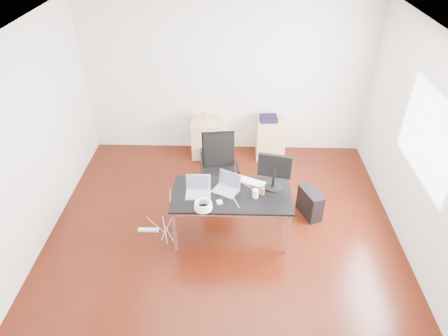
{
  "coord_description": "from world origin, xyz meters",
  "views": [
    {
      "loc": [
        0.13,
        -4.07,
        4.08
      ],
      "look_at": [
        0.0,
        0.55,
        0.85
      ],
      "focal_mm": 32.0,
      "sensor_mm": 36.0,
      "label": 1
    }
  ],
  "objects_px": {
    "desk": "(232,197)",
    "office_chair": "(219,166)",
    "filing_cabinet_left": "(206,138)",
    "pc_tower": "(310,203)",
    "filing_cabinet_right": "(270,138)"
  },
  "relations": [
    {
      "from": "desk",
      "to": "office_chair",
      "type": "bearing_deg",
      "value": 103.32
    },
    {
      "from": "filing_cabinet_right",
      "to": "filing_cabinet_left",
      "type": "bearing_deg",
      "value": 180.0
    },
    {
      "from": "filing_cabinet_left",
      "to": "pc_tower",
      "type": "distance_m",
      "value": 2.35
    },
    {
      "from": "filing_cabinet_left",
      "to": "pc_tower",
      "type": "bearing_deg",
      "value": -44.88
    },
    {
      "from": "office_chair",
      "to": "filing_cabinet_right",
      "type": "height_order",
      "value": "office_chair"
    },
    {
      "from": "office_chair",
      "to": "pc_tower",
      "type": "distance_m",
      "value": 1.48
    },
    {
      "from": "office_chair",
      "to": "filing_cabinet_left",
      "type": "height_order",
      "value": "office_chair"
    },
    {
      "from": "filing_cabinet_left",
      "to": "pc_tower",
      "type": "relative_size",
      "value": 1.56
    },
    {
      "from": "filing_cabinet_right",
      "to": "pc_tower",
      "type": "relative_size",
      "value": 1.56
    },
    {
      "from": "office_chair",
      "to": "pc_tower",
      "type": "xyz_separation_m",
      "value": [
        1.38,
        -0.39,
        -0.39
      ]
    },
    {
      "from": "filing_cabinet_left",
      "to": "filing_cabinet_right",
      "type": "distance_m",
      "value": 1.17
    },
    {
      "from": "desk",
      "to": "office_chair",
      "type": "height_order",
      "value": "office_chair"
    },
    {
      "from": "filing_cabinet_left",
      "to": "filing_cabinet_right",
      "type": "xyz_separation_m",
      "value": [
        1.17,
        0.0,
        0.0
      ]
    },
    {
      "from": "desk",
      "to": "office_chair",
      "type": "relative_size",
      "value": 1.48
    },
    {
      "from": "filing_cabinet_right",
      "to": "pc_tower",
      "type": "distance_m",
      "value": 1.74
    }
  ]
}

